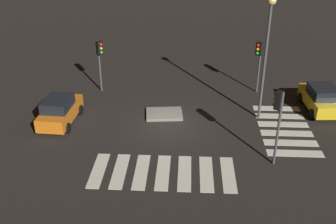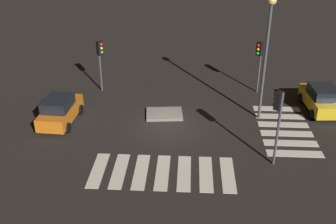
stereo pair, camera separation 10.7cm
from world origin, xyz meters
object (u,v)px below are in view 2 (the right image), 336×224
at_px(car_orange, 60,110).
at_px(street_lamp, 268,39).
at_px(traffic_light_west, 100,54).
at_px(traffic_island, 164,114).
at_px(traffic_light_east, 278,110).
at_px(car_yellow, 321,99).
at_px(traffic_light_north, 260,55).

bearing_deg(car_orange, street_lamp, -80.60).
bearing_deg(traffic_light_west, traffic_island, 7.68).
bearing_deg(traffic_light_east, car_orange, 16.39).
distance_m(car_yellow, street_lamp, 6.39).
xyz_separation_m(car_yellow, street_lamp, (-4.31, -1.32, 4.52)).
bearing_deg(street_lamp, traffic_light_north, 85.17).
height_order(traffic_island, traffic_light_east, traffic_light_east).
bearing_deg(traffic_light_west, car_yellow, 35.86).
xyz_separation_m(traffic_island, traffic_light_west, (-4.93, 3.72, 2.89)).
height_order(traffic_light_west, street_lamp, street_lamp).
distance_m(traffic_island, car_yellow, 10.73).
relative_size(traffic_light_north, traffic_light_east, 0.92).
relative_size(traffic_light_north, street_lamp, 0.49).
distance_m(car_yellow, traffic_light_east, 8.33).
height_order(car_orange, car_yellow, car_yellow).
xyz_separation_m(traffic_island, traffic_light_north, (6.66, 4.12, 2.89)).
bearing_deg(traffic_light_north, traffic_island, -9.80).
distance_m(car_yellow, traffic_light_north, 5.29).
relative_size(car_orange, traffic_light_east, 0.99).
xyz_separation_m(traffic_island, street_lamp, (6.31, -0.02, 5.33)).
bearing_deg(traffic_island, traffic_light_east, -40.81).
relative_size(car_yellow, traffic_light_north, 1.09).
distance_m(traffic_light_east, street_lamp, 5.78).
relative_size(traffic_light_west, street_lamp, 0.49).
bearing_deg(traffic_light_east, traffic_light_north, -59.27).
xyz_separation_m(car_yellow, traffic_light_north, (-3.96, 2.82, 2.08)).
distance_m(traffic_light_west, traffic_light_east, 14.38).
bearing_deg(traffic_light_north, traffic_light_east, 45.77).
relative_size(car_orange, traffic_light_west, 1.08).
relative_size(car_yellow, street_lamp, 0.54).
bearing_deg(traffic_island, car_yellow, 7.01).
bearing_deg(traffic_island, street_lamp, -0.16).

